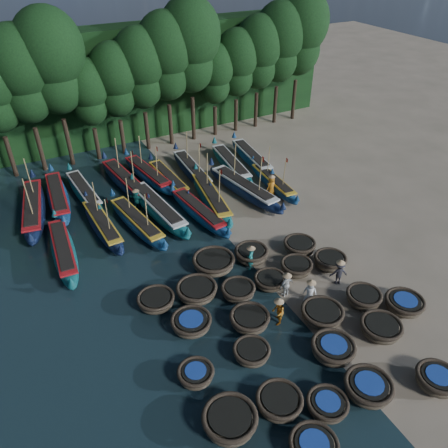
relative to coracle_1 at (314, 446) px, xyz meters
name	(u,v)px	position (x,y,z in m)	size (l,w,h in m)	color
ground	(262,276)	(3.72, 9.84, -0.39)	(120.00, 120.00, 0.00)	gray
foliage_wall	(130,84)	(3.72, 33.34, 4.61)	(40.00, 3.00, 10.00)	black
coracle_1	(314,446)	(0.00, 0.00, 0.00)	(2.43, 2.43, 0.67)	brown
coracle_2	(327,405)	(1.62, 1.18, -0.01)	(1.82, 1.82, 0.65)	brown
coracle_3	(368,387)	(3.71, 0.97, 0.07)	(2.61, 2.61, 0.79)	brown
coracle_4	(437,379)	(6.72, -0.14, 0.07)	(2.32, 2.32, 0.78)	brown
coracle_5	(230,420)	(-2.42, 2.43, 0.09)	(2.65, 2.65, 0.85)	brown
coracle_6	(279,402)	(-0.13, 2.23, 0.04)	(2.50, 2.50, 0.74)	brown
coracle_7	(333,349)	(3.68, 3.34, 0.10)	(2.63, 2.63, 0.84)	brown
coracle_8	(381,328)	(6.71, 3.29, 0.04)	(2.62, 2.62, 0.76)	brown
coracle_9	(404,303)	(9.08, 3.99, 0.03)	(2.12, 2.12, 0.73)	brown
coracle_10	(196,374)	(-2.70, 5.15, 0.01)	(1.75, 1.75, 0.69)	brown
coracle_11	(252,352)	(0.16, 5.04, 0.01)	(2.05, 2.05, 0.70)	brown
coracle_12	(250,319)	(1.12, 6.84, 0.06)	(2.41, 2.41, 0.78)	brown
coracle_13	(322,314)	(4.68, 5.43, 0.05)	(2.61, 2.61, 0.77)	brown
coracle_14	(364,297)	(7.43, 5.34, 0.06)	(2.19, 2.19, 0.79)	brown
coracle_15	(191,323)	(-1.62, 8.08, 0.02)	(2.30, 2.30, 0.70)	brown
coracle_16	(238,291)	(1.64, 8.98, 0.05)	(1.98, 1.98, 0.76)	brown
coracle_17	(270,281)	(3.69, 8.91, 0.00)	(2.01, 2.01, 0.68)	brown
coracle_18	(296,267)	(5.70, 9.15, 0.05)	(2.11, 2.11, 0.77)	brown
coracle_19	(330,261)	(7.82, 8.65, 0.06)	(2.03, 2.03, 0.78)	brown
coracle_20	(156,300)	(-2.65, 10.45, 0.00)	(2.07, 2.07, 0.68)	brown
coracle_21	(197,291)	(-0.40, 10.05, 0.06)	(2.31, 2.31, 0.79)	brown
coracle_22	(214,262)	(1.50, 11.75, 0.09)	(2.72, 2.72, 0.85)	brown
coracle_23	(251,254)	(3.92, 11.40, 0.09)	(2.20, 2.20, 0.84)	brown
coracle_24	(299,246)	(7.05, 10.73, 0.06)	(2.47, 2.47, 0.78)	brown
long_boat_1	(63,250)	(-6.25, 17.08, 0.14)	(1.81, 7.91, 1.39)	#10595E
long_boat_2	(103,225)	(-3.37, 18.71, 0.13)	(1.76, 7.70, 3.28)	#0E1335
long_boat_3	(137,222)	(-1.21, 17.97, 0.15)	(2.60, 7.90, 3.40)	navy
long_boat_4	(158,208)	(0.62, 18.78, 0.21)	(2.54, 8.84, 1.57)	#10595E
long_boat_5	(199,211)	(3.06, 17.21, 0.13)	(2.22, 7.68, 1.36)	navy
long_boat_6	(211,198)	(4.61, 18.36, 0.19)	(2.68, 8.44, 3.62)	#10595E
long_boat_7	(244,188)	(7.42, 18.43, 0.21)	(2.98, 8.82, 3.79)	#0E1335
long_boat_8	(273,182)	(10.02, 18.36, 0.10)	(1.68, 7.28, 3.10)	navy
long_boat_9	(33,209)	(-7.20, 22.83, 0.23)	(2.91, 9.12, 3.91)	#0E1335
long_boat_10	(58,197)	(-5.36, 23.79, 0.18)	(2.01, 8.41, 1.48)	navy
long_boat_11	(84,191)	(-3.44, 23.78, 0.13)	(1.95, 7.69, 1.36)	#10595E
long_boat_12	(125,180)	(-0.22, 23.83, 0.20)	(2.56, 8.62, 3.69)	#0E1335
long_boat_13	(148,174)	(1.75, 24.06, 0.15)	(2.62, 7.97, 3.42)	navy
long_boat_14	(168,179)	(2.95, 22.67, 0.11)	(1.68, 7.43, 1.31)	#0E1335
long_boat_15	(192,170)	(5.18, 23.12, 0.16)	(1.79, 8.10, 3.44)	#0E1335
long_boat_16	(231,164)	(8.48, 22.47, 0.17)	(2.33, 8.31, 1.47)	#10595E
long_boat_17	(251,157)	(10.69, 22.82, 0.16)	(2.21, 8.10, 1.43)	navy
fisherman_0	(310,291)	(4.87, 6.79, 0.44)	(0.87, 0.83, 1.71)	silver
fisherman_1	(251,257)	(3.47, 10.73, 0.52)	(0.70, 0.67, 1.81)	#196B66
fisherman_2	(278,311)	(2.50, 6.35, 0.46)	(0.93, 0.98, 1.79)	#B56A18
fisherman_3	(339,272)	(7.28, 7.29, 0.44)	(1.16, 0.92, 1.78)	black
fisherman_4	(286,284)	(4.05, 7.85, 0.44)	(0.92, 0.52, 1.71)	silver
fisherman_5	(136,199)	(-0.39, 20.47, 0.40)	(1.24, 1.32, 1.69)	#196B66
fisherman_6	(271,186)	(9.14, 17.29, 0.54)	(0.98, 0.76, 1.96)	#B56A18
tree_3	(21,74)	(-5.38, 29.84, 7.61)	(4.92, 4.92, 11.60)	black
tree_4	(51,61)	(-3.08, 29.84, 8.28)	(5.34, 5.34, 12.58)	black
tree_5	(88,92)	(-0.78, 29.84, 5.58)	(3.68, 3.68, 8.68)	black
tree_6	(114,79)	(1.52, 29.84, 6.26)	(4.09, 4.09, 9.65)	black
tree_7	(140,67)	(3.82, 29.84, 6.93)	(4.51, 4.51, 10.63)	black
tree_8	(166,56)	(6.12, 29.84, 7.61)	(4.92, 4.92, 11.60)	black
tree_9	(190,44)	(8.42, 29.84, 8.28)	(5.34, 5.34, 12.58)	black
tree_10	(215,73)	(10.72, 29.84, 5.58)	(3.68, 3.68, 8.68)	black
tree_11	(237,62)	(13.02, 29.84, 6.26)	(4.09, 4.09, 9.65)	black
tree_12	(258,52)	(15.32, 29.84, 6.93)	(4.51, 4.51, 10.63)	black
tree_13	(280,41)	(17.62, 29.84, 7.61)	(4.92, 4.92, 11.60)	black
tree_14	(300,31)	(19.92, 29.84, 8.28)	(5.34, 5.34, 12.58)	black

